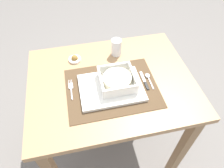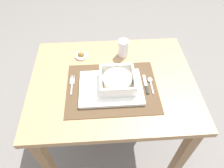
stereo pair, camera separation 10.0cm
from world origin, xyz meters
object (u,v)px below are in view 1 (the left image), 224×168
at_px(condiment_saucer, 75,59).
at_px(butter_knife, 145,82).
at_px(porridge_bowl, 117,80).
at_px(fork, 71,88).
at_px(dining_table, 111,96).
at_px(spoon, 148,77).
at_px(drinking_glass, 116,48).

bearing_deg(condiment_saucer, butter_knife, -36.34).
xyz_separation_m(porridge_bowl, fork, (-0.23, 0.03, -0.04)).
bearing_deg(porridge_bowl, fork, 171.97).
distance_m(dining_table, spoon, 0.24).
bearing_deg(condiment_saucer, porridge_bowl, -51.72).
bearing_deg(porridge_bowl, spoon, 5.94).
distance_m(spoon, condiment_saucer, 0.42).
bearing_deg(spoon, fork, 175.39).
bearing_deg(drinking_glass, porridge_bowl, -102.35).
bearing_deg(dining_table, spoon, -8.12).
relative_size(dining_table, porridge_bowl, 5.01).
xyz_separation_m(porridge_bowl, spoon, (0.17, 0.02, -0.04)).
height_order(porridge_bowl, condiment_saucer, porridge_bowl).
xyz_separation_m(fork, spoon, (0.40, -0.01, 0.00)).
relative_size(porridge_bowl, fork, 1.33).
xyz_separation_m(spoon, condiment_saucer, (-0.36, 0.22, 0.00)).
height_order(fork, drinking_glass, drinking_glass).
distance_m(porridge_bowl, spoon, 0.17).
relative_size(porridge_bowl, butter_knife, 1.34).
relative_size(drinking_glass, condiment_saucer, 1.40).
height_order(dining_table, porridge_bowl, porridge_bowl).
distance_m(dining_table, porridge_bowl, 0.18).
height_order(porridge_bowl, drinking_glass, drinking_glass).
height_order(porridge_bowl, spoon, porridge_bowl).
relative_size(spoon, drinking_glass, 1.11).
height_order(dining_table, fork, fork).
bearing_deg(condiment_saucer, fork, -100.97).
relative_size(butter_knife, condiment_saucer, 1.82).
bearing_deg(butter_knife, fork, 171.09).
relative_size(porridge_bowl, spoon, 1.56).
xyz_separation_m(spoon, butter_knife, (-0.03, -0.02, -0.00)).
xyz_separation_m(spoon, drinking_glass, (-0.12, 0.22, 0.03)).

